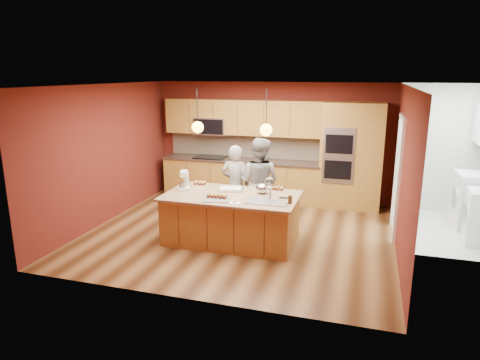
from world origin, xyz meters
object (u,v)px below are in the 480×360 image
(island, at_px, (232,218))
(person_left, at_px, (235,185))
(stand_mixer, at_px, (184,182))
(mixing_bowl, at_px, (262,188))
(person_right, at_px, (259,183))

(island, height_order, person_left, person_left)
(island, distance_m, stand_mixer, 1.09)
(mixing_bowl, bearing_deg, stand_mixer, -173.05)
(person_right, relative_size, stand_mixer, 5.02)
(stand_mixer, bearing_deg, island, -22.70)
(person_left, xyz_separation_m, mixing_bowl, (0.70, -0.66, 0.16))
(island, xyz_separation_m, person_left, (-0.23, 0.90, 0.35))
(person_right, bearing_deg, island, 84.55)
(mixing_bowl, bearing_deg, person_left, 136.60)
(person_right, bearing_deg, stand_mixer, 45.07)
(person_right, bearing_deg, mixing_bowl, 118.70)
(person_right, bearing_deg, person_left, 9.73)
(person_right, xyz_separation_m, mixing_bowl, (0.23, -0.66, 0.08))
(person_left, bearing_deg, person_right, -179.40)
(island, distance_m, person_left, 1.00)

